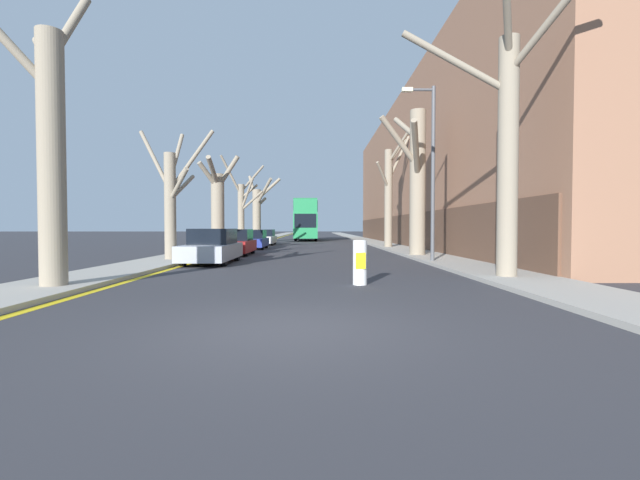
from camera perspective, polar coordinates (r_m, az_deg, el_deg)
ground_plane at (r=6.46m, az=-4.44°, el=-11.83°), size 300.00×300.00×0.00m
sidewalk_left at (r=56.66m, az=-7.35°, el=0.22°), size 2.36×120.00×0.12m
sidewalk_right at (r=56.57m, az=5.15°, el=0.23°), size 2.36×120.00×0.12m
building_facade_right at (r=38.57m, az=17.52°, el=8.59°), size 10.08×49.90×12.40m
kerb_line_stripe at (r=56.52m, az=-5.98°, el=0.17°), size 0.24×120.00×0.01m
street_tree_left_0 at (r=12.23m, az=-32.27°, el=10.24°), size 2.09×2.10×7.25m
street_tree_left_1 at (r=19.98m, az=-19.16°, el=5.42°), size 3.40×2.95×5.97m
street_tree_left_2 at (r=27.88m, az=-13.50°, el=4.33°), size 2.57×2.77×6.02m
street_tree_left_3 at (r=36.94m, az=-10.33°, el=4.29°), size 3.49×3.78×7.43m
street_tree_left_4 at (r=45.20m, az=-8.31°, el=3.90°), size 3.67×4.05×7.07m
street_tree_right_0 at (r=13.42m, az=23.74°, el=11.77°), size 4.25×3.50×8.02m
street_tree_right_1 at (r=22.50m, az=12.71°, el=8.07°), size 2.55×5.55×7.69m
street_tree_right_2 at (r=31.35m, az=9.25°, el=6.29°), size 2.83×2.72×8.21m
double_decker_bus at (r=49.20m, az=-1.83°, el=2.94°), size 2.56×10.23×4.55m
parked_car_0 at (r=18.60m, az=-14.16°, el=-0.90°), size 1.82×4.57×1.45m
parked_car_1 at (r=23.93m, az=-11.12°, el=-0.37°), size 1.72×4.19×1.40m
parked_car_2 at (r=30.37m, az=-8.89°, el=0.02°), size 1.78×4.37×1.33m
parked_car_3 at (r=37.00m, az=-7.41°, el=0.32°), size 1.77×4.21×1.32m
lamp_post at (r=18.62m, az=14.53°, el=9.74°), size 1.40×0.20×7.35m
traffic_bollard at (r=11.28m, az=5.34°, el=-3.00°), size 0.37×0.38×1.17m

